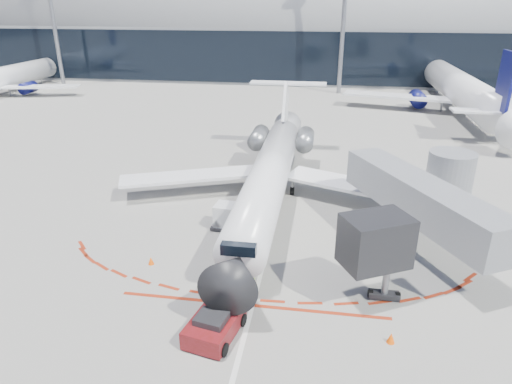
% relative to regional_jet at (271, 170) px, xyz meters
% --- Properties ---
extents(ground, '(260.00, 260.00, 0.00)m').
position_rel_regional_jet_xyz_m(ground, '(0.75, -1.93, -2.50)').
color(ground, gray).
rests_on(ground, ground).
extents(apron_centerline, '(0.25, 40.00, 0.01)m').
position_rel_regional_jet_xyz_m(apron_centerline, '(0.75, 0.07, -2.50)').
color(apron_centerline, silver).
rests_on(apron_centerline, ground).
extents(apron_stop_bar, '(14.00, 0.25, 0.01)m').
position_rel_regional_jet_xyz_m(apron_stop_bar, '(0.75, -13.43, -2.50)').
color(apron_stop_bar, maroon).
rests_on(apron_stop_bar, ground).
extents(terminal_building, '(150.00, 24.15, 24.00)m').
position_rel_regional_jet_xyz_m(terminal_building, '(0.75, 63.05, 6.02)').
color(terminal_building, gray).
rests_on(terminal_building, ground).
extents(jet_bridge, '(10.03, 15.20, 4.90)m').
position_rel_regional_jet_xyz_m(jet_bridge, '(10.54, -4.94, 0.50)').
color(jet_bridge, gray).
rests_on(jet_bridge, ground).
extents(light_mast_west, '(0.70, 0.70, 25.00)m').
position_rel_regional_jet_xyz_m(light_mast_west, '(-44.25, 46.07, 10.00)').
color(light_mast_west, gray).
rests_on(light_mast_west, ground).
extents(light_mast_centre, '(0.70, 0.70, 25.00)m').
position_rel_regional_jet_xyz_m(light_mast_centre, '(5.75, 46.07, 10.00)').
color(light_mast_centre, gray).
rests_on(light_mast_centre, ground).
extents(regional_jet, '(24.29, 29.95, 7.50)m').
position_rel_regional_jet_xyz_m(regional_jet, '(0.00, 0.00, 0.00)').
color(regional_jet, white).
rests_on(regional_jet, ground).
extents(pushback_tug, '(2.67, 5.10, 1.30)m').
position_rel_regional_jet_xyz_m(pushback_tug, '(-0.63, -15.91, -1.93)').
color(pushback_tug, '#570E0C').
rests_on(pushback_tug, ground).
extents(ramp_worker, '(0.84, 0.81, 1.94)m').
position_rel_regional_jet_xyz_m(ramp_worker, '(0.34, -11.71, -1.54)').
color(ramp_worker, '#8FE418').
rests_on(ramp_worker, ground).
extents(uld_container, '(2.03, 1.78, 1.77)m').
position_rel_regional_jet_xyz_m(uld_container, '(-2.40, -5.15, -1.63)').
color(uld_container, black).
rests_on(uld_container, ground).
extents(safety_cone_left, '(0.35, 0.35, 0.49)m').
position_rel_regional_jet_xyz_m(safety_cone_left, '(-5.85, -10.42, -2.26)').
color(safety_cone_left, '#FF5505').
rests_on(safety_cone_left, ground).
extents(safety_cone_right, '(0.38, 0.38, 0.52)m').
position_rel_regional_jet_xyz_m(safety_cone_right, '(7.47, -15.16, -2.24)').
color(safety_cone_right, '#FF5505').
rests_on(safety_cone_right, ground).
extents(bg_airliner_1, '(37.51, 39.71, 12.13)m').
position_rel_regional_jet_xyz_m(bg_airliner_1, '(22.26, 35.36, 3.56)').
color(bg_airliner_1, white).
rests_on(bg_airliner_1, ground).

